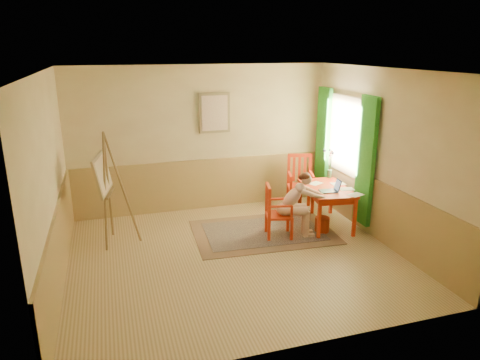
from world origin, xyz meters
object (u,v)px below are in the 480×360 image
object	(u,v)px
table	(326,192)
figure	(296,202)
chair_left	(276,211)
laptop	(331,189)
chair_back	(300,183)
easel	(105,179)

from	to	relation	value
table	figure	size ratio (longest dim) A/B	1.14
table	chair_left	size ratio (longest dim) A/B	1.39
laptop	chair_back	bearing A→B (deg)	92.99
table	easel	xyz separation A→B (m)	(-3.74, 0.38, 0.47)
chair_left	laptop	world-z (taller)	laptop
table	chair_back	world-z (taller)	chair_back
chair_left	easel	size ratio (longest dim) A/B	0.50
chair_left	easel	distance (m)	2.83
table	laptop	xyz separation A→B (m)	(-0.04, -0.23, 0.13)
laptop	figure	bearing A→B (deg)	-174.88
figure	laptop	distance (m)	0.69
chair_back	figure	xyz separation A→B (m)	(-0.61, -1.20, 0.08)
chair_left	easel	xyz separation A→B (m)	(-2.69, 0.60, 0.64)
figure	easel	bearing A→B (deg)	167.54
chair_back	laptop	size ratio (longest dim) A/B	2.97
figure	chair_left	bearing A→B (deg)	168.66
table	laptop	size ratio (longest dim) A/B	3.50
table	easel	world-z (taller)	easel
figure	table	bearing A→B (deg)	22.15
easel	chair_left	bearing A→B (deg)	-12.60
figure	easel	size ratio (longest dim) A/B	0.60
chair_left	easel	world-z (taller)	easel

